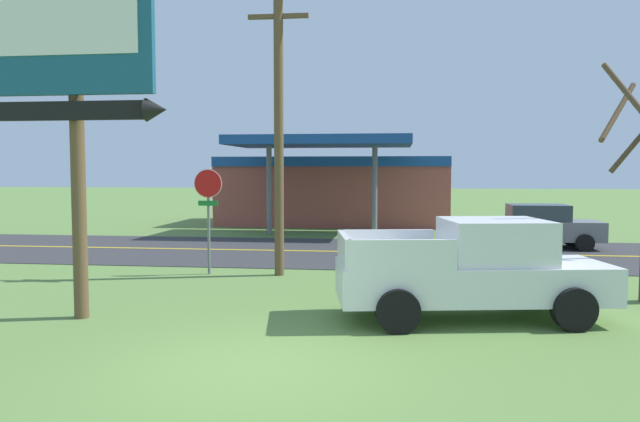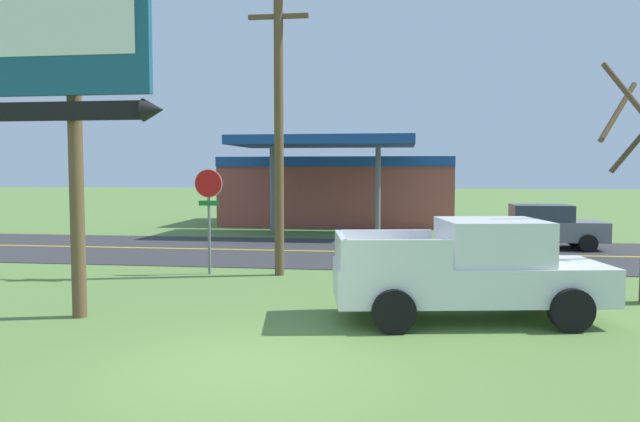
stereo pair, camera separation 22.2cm
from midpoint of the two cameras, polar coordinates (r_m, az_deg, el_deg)
name	(u,v)px [view 1 (the left image)]	position (r m, az deg, el deg)	size (l,w,h in m)	color
ground_plane	(252,369)	(9.41, -7.01, -14.30)	(180.00, 180.00, 0.00)	#5B7F3D
road_asphalt	(338,252)	(21.97, 1.35, -3.80)	(140.00, 8.00, 0.02)	#333335
road_centre_line	(338,251)	(21.97, 1.35, -3.76)	(126.00, 0.20, 0.01)	gold
motel_sign	(75,73)	(12.92, -22.23, 11.76)	(3.55, 0.54, 6.83)	brown
stop_sign	(208,202)	(17.43, -10.68, 0.81)	(0.80, 0.08, 2.95)	slate
utility_pole	(279,113)	(17.07, -4.23, 9.04)	(1.85, 0.26, 8.38)	brown
gas_station	(334,188)	(33.32, 1.13, 2.14)	(12.00, 11.50, 4.40)	#A84C42
pickup_white_parked_on_lawn	(475,270)	(12.43, 13.64, -5.36)	(5.46, 2.89, 1.96)	silver
car_grey_mid_lane	(540,226)	(24.32, 19.52, -1.33)	(4.20, 2.00, 1.64)	slate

